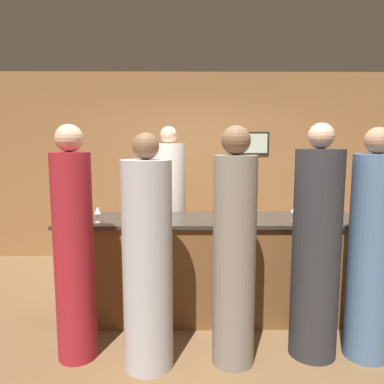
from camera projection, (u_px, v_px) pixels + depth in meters
The scene contains 17 objects.
ground_plane at pixel (209, 315), 3.87m from camera, with size 14.00×14.00×0.00m, color brown.
back_wall at pixel (202, 166), 5.73m from camera, with size 8.00×0.08×2.80m.
bar_counter at pixel (210, 267), 3.80m from camera, with size 2.96×0.71×1.02m.
bartender at pixel (169, 214), 4.55m from camera, with size 0.39×0.39×1.96m.
guest_0 at pixel (316, 251), 3.04m from camera, with size 0.39×0.39×1.92m.
guest_1 at pixel (148, 262), 2.89m from camera, with size 0.39×0.39×1.84m.
guest_2 at pixel (234, 255), 2.93m from camera, with size 0.34×0.34×1.90m.
guest_3 at pixel (371, 254), 3.02m from camera, with size 0.35×0.35×1.89m.
guest_4 at pixel (74, 251), 3.00m from camera, with size 0.32×0.32×1.91m.
wine_bottle_0 at pixel (224, 202), 3.96m from camera, with size 0.07×0.07×0.29m.
wine_glass_0 at pixel (125, 207), 3.63m from camera, with size 0.06×0.06×0.17m.
wine_glass_1 at pixel (98, 211), 3.52m from camera, with size 0.07×0.07×0.15m.
wine_glass_2 at pixel (253, 209), 3.58m from camera, with size 0.07×0.07×0.16m.
wine_glass_3 at pixel (295, 210), 3.59m from camera, with size 0.07×0.07×0.14m.
wine_glass_4 at pixel (319, 210), 3.53m from camera, with size 0.07×0.07×0.16m.
wine_glass_5 at pixel (311, 211), 3.48m from camera, with size 0.07×0.07×0.16m.
wine_glass_6 at pixel (71, 211), 3.53m from camera, with size 0.06×0.06×0.15m.
Camera 1 is at (-0.22, -3.66, 1.78)m, focal length 35.00 mm.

